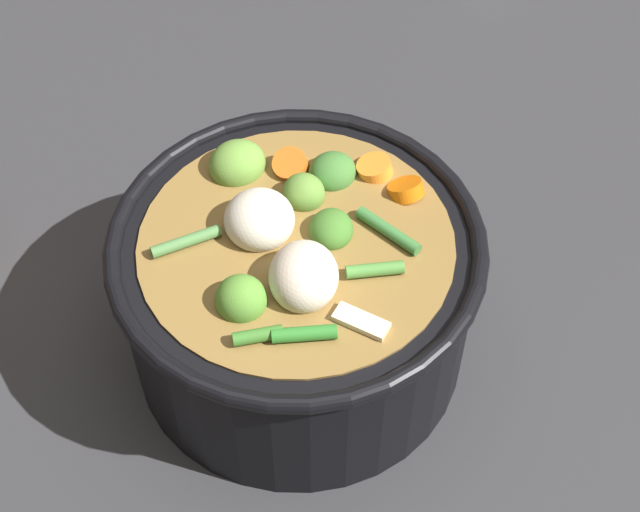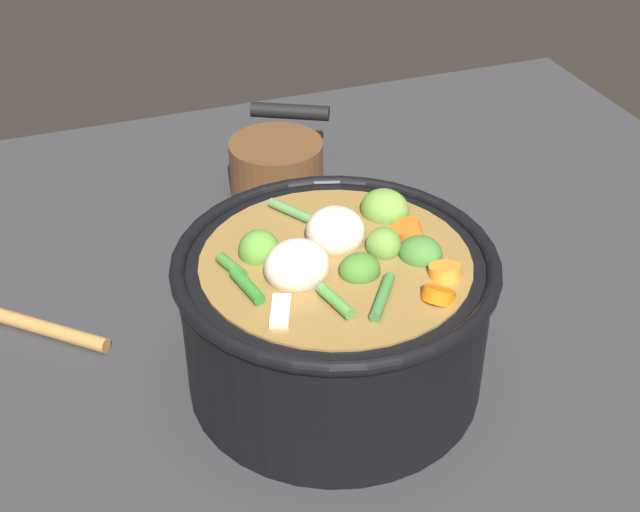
% 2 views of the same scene
% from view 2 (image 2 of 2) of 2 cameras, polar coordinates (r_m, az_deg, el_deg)
% --- Properties ---
extents(ground_plane, '(1.10, 1.10, 0.00)m').
position_cam_2_polar(ground_plane, '(0.76, 0.91, -7.80)').
color(ground_plane, '#2D2D30').
extents(cooking_pot, '(0.26, 0.26, 0.15)m').
position_cam_2_polar(cooking_pot, '(0.72, 0.97, -3.81)').
color(cooking_pot, black).
rests_on(cooking_pot, ground_plane).
extents(small_saucepan, '(0.17, 0.14, 0.06)m').
position_cam_2_polar(small_saucepan, '(1.00, -2.78, 5.82)').
color(small_saucepan, brown).
rests_on(small_saucepan, ground_plane).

